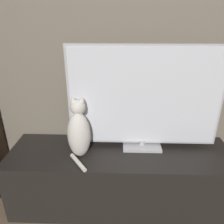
% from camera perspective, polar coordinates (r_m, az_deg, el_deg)
% --- Properties ---
extents(wall_back, '(4.80, 0.05, 2.60)m').
position_cam_1_polar(wall_back, '(1.58, 2.66, 21.99)').
color(wall_back, '#756B5B').
rests_on(wall_back, ground_plane).
extents(tv_stand, '(1.59, 0.46, 0.46)m').
position_cam_1_polar(tv_stand, '(1.72, 2.03, -16.71)').
color(tv_stand, black).
rests_on(tv_stand, ground_plane).
extents(tv, '(1.04, 0.17, 0.73)m').
position_cam_1_polar(tv, '(1.49, 8.51, 3.22)').
color(tv, '#B7B7BC').
rests_on(tv, tv_stand).
extents(cat, '(0.16, 0.27, 0.43)m').
position_cam_1_polar(cat, '(1.47, -8.63, -5.16)').
color(cat, silver).
rests_on(cat, tv_stand).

